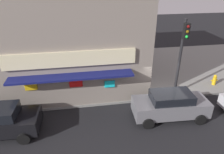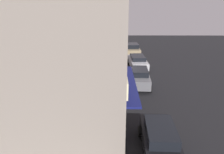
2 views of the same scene
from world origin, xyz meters
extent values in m
plane|color=black|center=(0.00, 0.00, 0.00)|extent=(62.43, 62.43, 0.00)
cube|color=gray|center=(0.00, 5.00, 0.08)|extent=(41.62, 10.01, 0.15)
cube|color=gray|center=(-5.65, 4.81, 4.05)|extent=(9.77, 9.49, 7.79)
cube|color=beige|center=(-5.65, -0.01, 3.34)|extent=(7.43, 0.16, 0.89)
cube|color=navy|center=(-5.65, -0.36, 2.40)|extent=(7.04, 0.90, 0.12)
cube|color=yellow|center=(-8.03, 0.01, 1.80)|extent=(0.69, 0.08, 0.49)
cube|color=red|center=(-5.47, 0.01, 1.78)|extent=(0.78, 0.08, 0.48)
cube|color=#19D8E5|center=(-3.44, 0.01, 1.54)|extent=(0.64, 0.08, 0.43)
cylinder|color=black|center=(1.19, 0.46, 2.70)|extent=(0.18, 0.18, 5.10)
cube|color=black|center=(1.19, 0.21, 4.58)|extent=(0.32, 0.28, 0.95)
sphere|color=maroon|center=(1.19, 0.06, 4.88)|extent=(0.18, 0.18, 0.18)
sphere|color=brown|center=(1.19, 0.06, 4.58)|extent=(0.18, 0.18, 0.18)
sphere|color=#1ED83F|center=(1.19, 0.06, 4.28)|extent=(0.18, 0.18, 0.18)
cylinder|color=gold|center=(4.65, 1.19, 0.46)|extent=(0.27, 0.27, 0.61)
sphere|color=gold|center=(4.65, 1.19, 0.84)|extent=(0.23, 0.23, 0.23)
cylinder|color=gold|center=(4.46, 1.19, 0.49)|extent=(0.12, 0.10, 0.10)
cylinder|color=gold|center=(4.85, 1.19, 0.49)|extent=(0.12, 0.10, 0.10)
cylinder|color=#2D2D2D|center=(-5.96, 1.71, 0.55)|extent=(0.53, 0.53, 0.79)
cylinder|color=black|center=(-8.08, -0.95, 0.32)|extent=(0.65, 0.25, 0.64)
cylinder|color=black|center=(-8.15, -2.64, 0.32)|extent=(0.65, 0.25, 0.64)
cube|color=slate|center=(-0.19, -1.81, 0.74)|extent=(4.34, 1.86, 0.85)
cube|color=black|center=(-0.19, -1.81, 1.41)|extent=(2.37, 1.50, 0.48)
cylinder|color=black|center=(1.34, -1.06, 0.32)|extent=(0.65, 0.25, 0.64)
cylinder|color=black|center=(1.26, -2.71, 0.32)|extent=(0.65, 0.25, 0.64)
cylinder|color=black|center=(-1.64, -0.91, 0.32)|extent=(0.65, 0.25, 0.64)
cylinder|color=black|center=(-1.72, -2.56, 0.32)|extent=(0.65, 0.25, 0.64)
camera|label=1|loc=(-5.11, -10.96, 7.59)|focal=32.97mm
camera|label=2|loc=(-18.59, 0.60, 7.44)|focal=33.76mm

